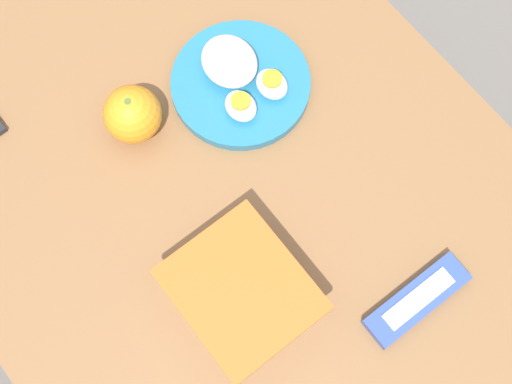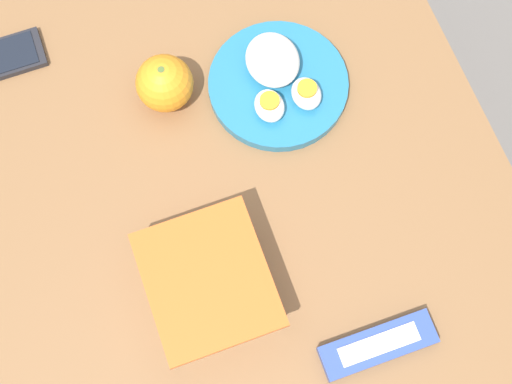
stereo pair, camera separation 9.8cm
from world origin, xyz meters
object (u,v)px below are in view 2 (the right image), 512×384
food_container (209,285)px  orange_fruit (165,83)px  candy_bar (378,345)px  rice_plate (278,80)px

food_container → orange_fruit: 0.30m
food_container → orange_fruit: size_ratio=2.16×
candy_bar → orange_fruit: bearing=18.6°
food_container → candy_bar: food_container is taller
rice_plate → candy_bar: size_ratio=1.34×
food_container → candy_bar: bearing=-128.8°
orange_fruit → rice_plate: (-0.04, -0.16, -0.02)m
candy_bar → rice_plate: bearing=-1.4°
rice_plate → food_container: bearing=143.1°
food_container → rice_plate: size_ratio=0.87×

